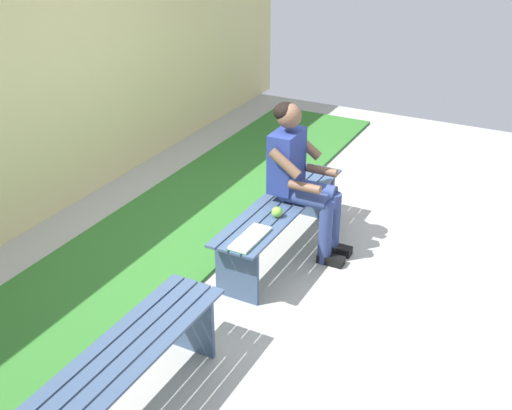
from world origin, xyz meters
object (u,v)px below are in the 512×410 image
object	(u,v)px
bench_far	(120,372)
book_open	(250,238)
apple	(277,212)
person_seated	(300,173)
bench_near	(281,216)

from	to	relation	value
bench_far	book_open	distance (m)	1.46
apple	book_open	world-z (taller)	apple
person_seated	apple	xyz separation A→B (m)	(0.37, -0.03, -0.19)
bench_far	apple	bearing A→B (deg)	177.74
bench_far	apple	xyz separation A→B (m)	(-1.86, 0.07, 0.16)
bench_near	person_seated	size ratio (longest dim) A/B	1.34
bench_near	bench_far	bearing A→B (deg)	0.00
person_seated	book_open	xyz separation A→B (m)	(0.77, -0.05, -0.22)
apple	book_open	size ratio (longest dim) A/B	0.21
bench_near	book_open	bearing A→B (deg)	4.79
bench_far	person_seated	bearing A→B (deg)	177.36
bench_near	person_seated	bearing A→B (deg)	142.80
bench_far	book_open	xyz separation A→B (m)	(-1.46, 0.05, 0.13)
bench_near	book_open	world-z (taller)	book_open
bench_near	bench_far	size ratio (longest dim) A/B	1.05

